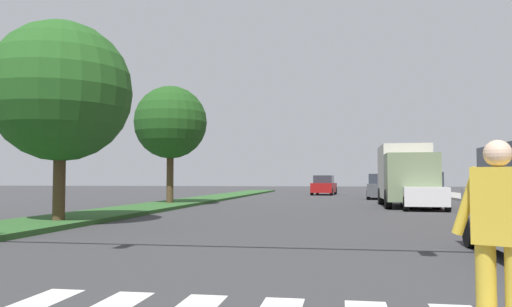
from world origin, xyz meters
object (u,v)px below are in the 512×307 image
(sedan_far_horizon, at_px, (324,186))
(truck_box_delivery, at_px, (405,174))
(pedestrian_performer, at_px, (500,234))
(sedan_midblock, at_px, (423,192))
(tree_far, at_px, (170,123))
(sedan_distant, at_px, (380,187))
(tree_mid, at_px, (61,92))

(sedan_far_horizon, height_order, truck_box_delivery, truck_box_delivery)
(sedan_far_horizon, distance_m, truck_box_delivery, 18.87)
(pedestrian_performer, height_order, sedan_midblock, pedestrian_performer)
(tree_far, bearing_deg, truck_box_delivery, 4.87)
(sedan_distant, bearing_deg, tree_mid, -116.41)
(sedan_midblock, bearing_deg, tree_mid, -140.44)
(pedestrian_performer, distance_m, sedan_distant, 31.80)
(tree_far, height_order, sedan_distant, tree_far)
(tree_far, distance_m, truck_box_delivery, 12.31)
(sedan_far_horizon, bearing_deg, tree_far, -110.70)
(tree_mid, bearing_deg, sedan_distant, 63.59)
(tree_mid, relative_size, tree_far, 0.99)
(truck_box_delivery, bearing_deg, sedan_far_horizon, 104.38)
(sedan_midblock, distance_m, sedan_distant, 12.23)
(tree_far, height_order, truck_box_delivery, tree_far)
(tree_far, xyz_separation_m, sedan_far_horizon, (7.29, 19.28, -3.54))
(sedan_distant, bearing_deg, sedan_far_horizon, 116.24)
(tree_far, bearing_deg, sedan_midblock, -5.99)
(tree_mid, xyz_separation_m, sedan_midblock, (12.01, 9.92, -3.24))
(pedestrian_performer, relative_size, sedan_far_horizon, 0.38)
(sedan_midblock, height_order, truck_box_delivery, truck_box_delivery)
(pedestrian_performer, height_order, sedan_distant, sedan_distant)
(pedestrian_performer, relative_size, sedan_midblock, 0.41)
(sedan_far_horizon, bearing_deg, pedestrian_performer, -86.05)
(truck_box_delivery, bearing_deg, tree_far, -175.13)
(pedestrian_performer, bearing_deg, tree_mid, 134.86)
(sedan_far_horizon, relative_size, truck_box_delivery, 0.72)
(sedan_distant, xyz_separation_m, truck_box_delivery, (0.54, -9.86, 0.83))
(sedan_far_horizon, bearing_deg, truck_box_delivery, -75.62)
(tree_far, relative_size, sedan_far_horizon, 1.36)
(pedestrian_performer, xyz_separation_m, sedan_distant, (1.37, 31.77, -0.13))
(tree_mid, relative_size, sedan_midblock, 1.44)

